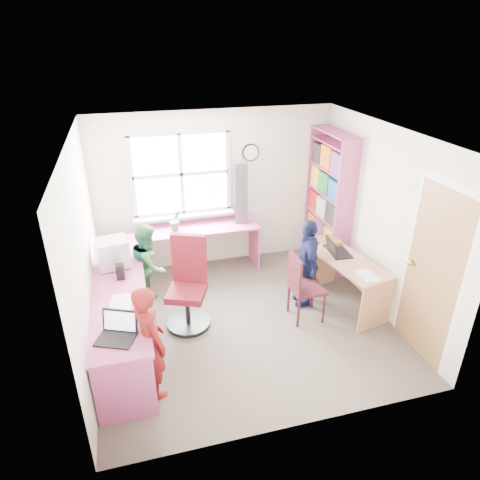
{
  "coord_description": "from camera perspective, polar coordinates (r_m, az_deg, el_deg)",
  "views": [
    {
      "loc": [
        -1.24,
        -4.33,
        3.39
      ],
      "look_at": [
        0.0,
        0.25,
        1.05
      ],
      "focal_mm": 32.0,
      "sensor_mm": 36.0,
      "label": 1
    }
  ],
  "objects": [
    {
      "name": "right_desk",
      "position": [
        5.85,
        14.21,
        -4.38
      ],
      "size": [
        0.75,
        1.24,
        0.67
      ],
      "rotation": [
        0.0,
        0.0,
        0.2
      ],
      "color": "tan",
      "rests_on": "ground"
    },
    {
      "name": "paper_b",
      "position": [
        5.5,
        16.63,
        -4.58
      ],
      "size": [
        0.23,
        0.32,
        0.0
      ],
      "rotation": [
        0.0,
        0.0,
        0.07
      ],
      "color": "silver",
      "rests_on": "right_desk"
    },
    {
      "name": "person_navy",
      "position": [
        5.74,
        8.92,
        -3.0
      ],
      "size": [
        0.43,
        0.77,
        1.23
      ],
      "primitive_type": "imported",
      "rotation": [
        0.0,
        0.0,
        -1.75
      ],
      "color": "#151A41",
      "rests_on": "ground"
    },
    {
      "name": "laptop_left",
      "position": [
        4.33,
        -16.01,
        -11.64
      ],
      "size": [
        0.44,
        0.41,
        0.24
      ],
      "rotation": [
        0.0,
        0.0,
        -0.41
      ],
      "color": "black",
      "rests_on": "l_desk"
    },
    {
      "name": "l_desk",
      "position": [
        5.0,
        -13.2,
        -10.51
      ],
      "size": [
        2.38,
        2.95,
        0.75
      ],
      "color": "#BF4C88",
      "rests_on": "ground"
    },
    {
      "name": "swivel_chair",
      "position": [
        5.38,
        -6.93,
        -6.36
      ],
      "size": [
        0.72,
        0.72,
        1.18
      ],
      "rotation": [
        0.0,
        0.0,
        -0.39
      ],
      "color": "black",
      "rests_on": "ground"
    },
    {
      "name": "wooden_chair",
      "position": [
        5.47,
        8.29,
        -5.92
      ],
      "size": [
        0.4,
        0.4,
        0.93
      ],
      "rotation": [
        0.0,
        0.0,
        -0.0
      ],
      "color": "#3F151C",
      "rests_on": "ground"
    },
    {
      "name": "room",
      "position": [
        5.09,
        0.57,
        0.97
      ],
      "size": [
        3.64,
        3.44,
        2.44
      ],
      "color": "#473E38",
      "rests_on": "ground"
    },
    {
      "name": "paper_a",
      "position": [
        4.82,
        -15.57,
        -8.01
      ],
      "size": [
        0.28,
        0.36,
        0.0
      ],
      "rotation": [
        0.0,
        0.0,
        -0.17
      ],
      "color": "silver",
      "rests_on": "l_desk"
    },
    {
      "name": "cd_tower",
      "position": [
        6.37,
        0.15,
        6.3
      ],
      "size": [
        0.22,
        0.2,
        0.93
      ],
      "rotation": [
        0.0,
        0.0,
        -0.22
      ],
      "color": "black",
      "rests_on": "l_desk"
    },
    {
      "name": "speaker_b",
      "position": [
        5.69,
        -16.15,
        -1.43
      ],
      "size": [
        0.11,
        0.11,
        0.19
      ],
      "rotation": [
        0.0,
        0.0,
        -0.23
      ],
      "color": "black",
      "rests_on": "l_desk"
    },
    {
      "name": "person_green",
      "position": [
        5.76,
        -11.99,
        -3.41
      ],
      "size": [
        0.55,
        0.65,
        1.19
      ],
      "primitive_type": "imported",
      "rotation": [
        0.0,
        0.0,
        1.38
      ],
      "color": "#2A6B37",
      "rests_on": "ground"
    },
    {
      "name": "bookshelf",
      "position": [
        6.67,
        11.71,
        4.71
      ],
      "size": [
        0.3,
        1.02,
        2.1
      ],
      "color": "#BF4C88",
      "rests_on": "ground"
    },
    {
      "name": "speaker_a",
      "position": [
        5.21,
        -15.67,
        -4.08
      ],
      "size": [
        0.1,
        0.1,
        0.19
      ],
      "rotation": [
        0.0,
        0.0,
        -0.03
      ],
      "color": "black",
      "rests_on": "l_desk"
    },
    {
      "name": "laptop_right",
      "position": [
        5.89,
        12.72,
        -1.35
      ],
      "size": [
        0.31,
        0.36,
        0.24
      ],
      "rotation": [
        0.0,
        0.0,
        1.5
      ],
      "color": "black",
      "rests_on": "right_desk"
    },
    {
      "name": "person_red",
      "position": [
        4.41,
        -11.93,
        -13.14
      ],
      "size": [
        0.47,
        0.55,
        1.26
      ],
      "primitive_type": "imported",
      "rotation": [
        0.0,
        0.0,
        2.01
      ],
      "color": "maroon",
      "rests_on": "ground"
    },
    {
      "name": "potted_plant",
      "position": [
        6.26,
        -8.59,
        2.63
      ],
      "size": [
        0.21,
        0.19,
        0.32
      ],
      "primitive_type": "imported",
      "rotation": [
        0.0,
        0.0,
        0.28
      ],
      "color": "#30752E",
      "rests_on": "l_desk"
    },
    {
      "name": "crt_monitor",
      "position": [
        5.46,
        -16.57,
        -1.67
      ],
      "size": [
        0.41,
        0.38,
        0.36
      ],
      "rotation": [
        0.0,
        0.0,
        0.16
      ],
      "color": "silver",
      "rests_on": "l_desk"
    },
    {
      "name": "game_box",
      "position": [
        6.19,
        11.9,
        -0.11
      ],
      "size": [
        0.33,
        0.33,
        0.06
      ],
      "rotation": [
        0.0,
        0.0,
        -0.16
      ],
      "color": "red",
      "rests_on": "right_desk"
    }
  ]
}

